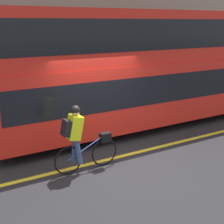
# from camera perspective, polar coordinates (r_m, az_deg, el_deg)

# --- Properties ---
(ground_plane) EXTENTS (80.00, 80.00, 0.00)m
(ground_plane) POSITION_cam_1_polar(r_m,az_deg,el_deg) (7.99, 0.29, -8.95)
(ground_plane) COLOR #232326
(road_center_line) EXTENTS (50.00, 0.14, 0.01)m
(road_center_line) POSITION_cam_1_polar(r_m,az_deg,el_deg) (8.10, -0.24, -8.54)
(road_center_line) COLOR yellow
(road_center_line) RESTS_ON ground_plane
(sidewalk_curb) EXTENTS (60.00, 2.08, 0.14)m
(sidewalk_curb) POSITION_cam_1_polar(r_m,az_deg,el_deg) (12.81, -12.47, 0.74)
(sidewalk_curb) COLOR gray
(sidewalk_curb) RESTS_ON ground_plane
(bus) EXTENTS (10.98, 2.50, 3.73)m
(bus) POSITION_cam_1_polar(r_m,az_deg,el_deg) (10.64, 7.73, 8.84)
(bus) COLOR black
(bus) RESTS_ON ground_plane
(cyclist_on_bike) EXTENTS (1.62, 0.32, 1.62)m
(cyclist_on_bike) POSITION_cam_1_polar(r_m,az_deg,el_deg) (7.17, -5.95, -4.47)
(cyclist_on_bike) COLOR black
(cyclist_on_bike) RESTS_ON ground_plane
(street_sign_post) EXTENTS (0.36, 0.09, 2.73)m
(street_sign_post) POSITION_cam_1_polar(r_m,az_deg,el_deg) (15.19, 9.03, 9.40)
(street_sign_post) COLOR #59595B
(street_sign_post) RESTS_ON sidewalk_curb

